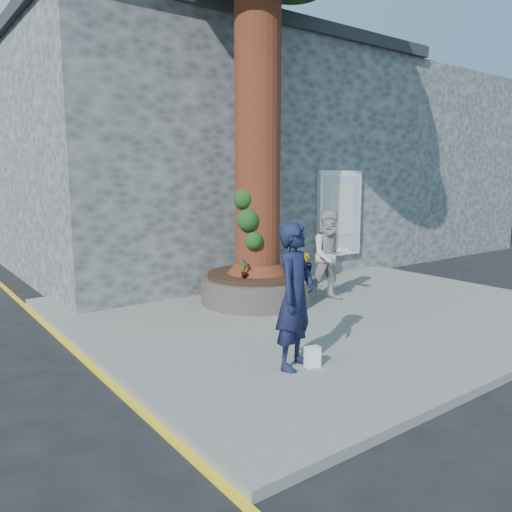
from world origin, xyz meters
TOP-DOWN VIEW (x-y plane):
  - ground at (0.00, 0.00)m, footprint 120.00×120.00m
  - pavement at (1.50, 1.00)m, footprint 9.00×8.00m
  - yellow_line at (-3.05, 1.00)m, footprint 0.10×30.00m
  - stone_shop at (2.50, 7.20)m, footprint 10.30×8.30m
  - neighbour_shop at (10.50, 7.20)m, footprint 6.00×8.00m
  - planter at (0.80, 2.00)m, footprint 2.30×2.30m
  - man at (-0.95, -1.16)m, footprint 0.84×0.71m
  - woman at (2.07, 1.19)m, footprint 1.11×1.01m
  - shopping_bag at (-0.76, -1.31)m, footprint 0.23×0.17m
  - plant_a at (0.23, 1.68)m, footprint 0.25×0.22m
  - plant_b at (1.65, 1.45)m, footprint 0.30×0.30m
  - plant_c at (0.93, 1.15)m, footprint 0.25×0.25m
  - plant_d at (1.65, 1.81)m, footprint 0.39×0.40m

SIDE VIEW (x-z plane):
  - ground at x=0.00m, z-range 0.00..0.00m
  - yellow_line at x=-3.05m, z-range 0.00..0.01m
  - pavement at x=1.50m, z-range 0.00..0.12m
  - shopping_bag at x=-0.76m, z-range 0.12..0.40m
  - planter at x=0.80m, z-range 0.11..0.71m
  - plant_d at x=1.65m, z-range 0.72..1.05m
  - plant_c at x=0.93m, z-range 0.72..1.06m
  - plant_b at x=1.65m, z-range 0.72..1.11m
  - plant_a at x=0.23m, z-range 0.72..1.12m
  - woman at x=2.07m, z-range 0.12..1.98m
  - man at x=-0.95m, z-range 0.12..2.07m
  - neighbour_shop at x=10.50m, z-range 0.00..6.00m
  - stone_shop at x=2.50m, z-range 0.01..6.31m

